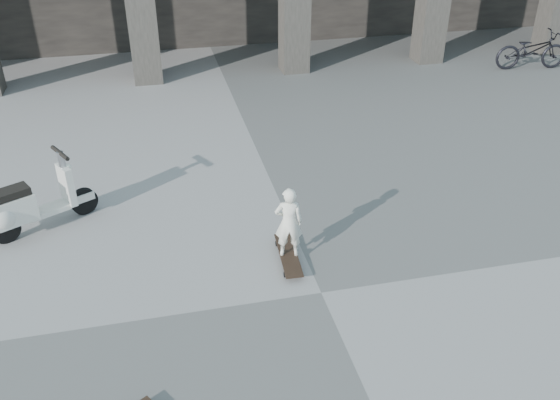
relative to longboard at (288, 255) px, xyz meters
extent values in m
plane|color=#51514F|center=(0.24, -0.76, -0.08)|extent=(90.00, 90.00, 0.00)
cube|color=black|center=(0.00, 0.00, 0.01)|extent=(0.30, 1.02, 0.02)
cube|color=#B2B2B7|center=(0.02, 0.35, -0.03)|extent=(0.21, 0.07, 0.03)
cube|color=#B2B2B7|center=(-0.02, -0.35, -0.03)|extent=(0.21, 0.07, 0.03)
cylinder|color=black|center=(-0.08, 0.36, -0.04)|extent=(0.04, 0.08, 0.07)
cylinder|color=black|center=(0.13, 0.34, -0.04)|extent=(0.04, 0.08, 0.07)
cylinder|color=black|center=(-0.13, -0.34, -0.04)|extent=(0.04, 0.08, 0.07)
cylinder|color=black|center=(0.08, -0.36, -0.04)|extent=(0.04, 0.08, 0.07)
imported|color=silver|center=(0.00, 0.00, 0.52)|extent=(0.40, 0.30, 1.00)
cylinder|color=black|center=(-2.71, 1.86, 0.12)|extent=(0.41, 0.28, 0.41)
cylinder|color=black|center=(-3.74, 1.31, 0.12)|extent=(0.41, 0.28, 0.41)
cube|color=beige|center=(-3.20, 1.60, 0.19)|extent=(0.67, 0.52, 0.07)
cube|color=beige|center=(-3.58, 1.40, 0.38)|extent=(0.65, 0.55, 0.39)
sphere|color=beige|center=(-3.74, 1.31, 0.35)|extent=(0.43, 0.43, 0.43)
cube|color=black|center=(-3.58, 1.40, 0.64)|extent=(0.58, 0.48, 0.10)
cube|color=beige|center=(-2.89, 1.77, 0.48)|extent=(0.25, 0.35, 0.59)
cube|color=beige|center=(-2.71, 1.86, 0.21)|extent=(0.34, 0.27, 0.12)
cylinder|color=#B2B2B7|center=(-2.89, 1.77, 0.86)|extent=(0.12, 0.12, 0.31)
cylinder|color=black|center=(-2.89, 1.77, 0.99)|extent=(0.30, 0.48, 0.06)
sphere|color=white|center=(-2.84, 1.80, 0.74)|extent=(0.12, 0.12, 0.12)
imported|color=black|center=(7.82, 6.54, 0.39)|extent=(1.86, 0.85, 0.94)
camera|label=1|loc=(-1.55, -6.25, 4.66)|focal=38.00mm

